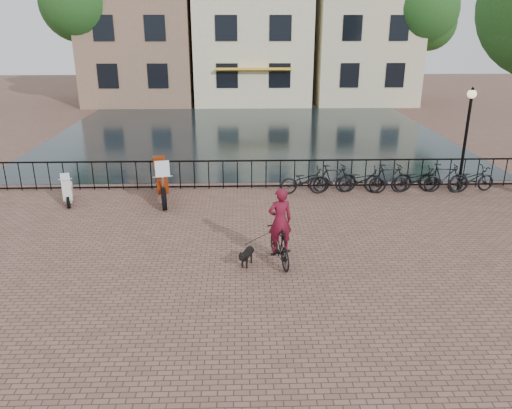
{
  "coord_description": "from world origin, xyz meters",
  "views": [
    {
      "loc": [
        -0.35,
        -8.71,
        5.45
      ],
      "look_at": [
        0.0,
        3.0,
        1.2
      ],
      "focal_mm": 35.0,
      "sensor_mm": 36.0,
      "label": 1
    }
  ],
  "objects_px": {
    "dog": "(247,256)",
    "cyclist": "(280,231)",
    "scooter": "(67,185)",
    "lamp_post": "(468,122)",
    "motorcycle": "(161,177)"
  },
  "relations": [
    {
      "from": "cyclist",
      "to": "scooter",
      "type": "height_order",
      "value": "cyclist"
    },
    {
      "from": "motorcycle",
      "to": "cyclist",
      "type": "bearing_deg",
      "value": -65.15
    },
    {
      "from": "cyclist",
      "to": "dog",
      "type": "xyz_separation_m",
      "value": [
        -0.79,
        -0.11,
        -0.6
      ]
    },
    {
      "from": "scooter",
      "to": "dog",
      "type": "bearing_deg",
      "value": -55.1
    },
    {
      "from": "lamp_post",
      "to": "motorcycle",
      "type": "height_order",
      "value": "lamp_post"
    },
    {
      "from": "cyclist",
      "to": "motorcycle",
      "type": "distance_m",
      "value": 5.79
    },
    {
      "from": "motorcycle",
      "to": "scooter",
      "type": "xyz_separation_m",
      "value": [
        -2.98,
        -0.13,
        -0.22
      ]
    },
    {
      "from": "lamp_post",
      "to": "cyclist",
      "type": "distance_m",
      "value": 8.74
    },
    {
      "from": "cyclist",
      "to": "dog",
      "type": "relative_size",
      "value": 2.96
    },
    {
      "from": "lamp_post",
      "to": "scooter",
      "type": "distance_m",
      "value": 13.29
    },
    {
      "from": "cyclist",
      "to": "dog",
      "type": "height_order",
      "value": "cyclist"
    },
    {
      "from": "cyclist",
      "to": "motorcycle",
      "type": "relative_size",
      "value": 0.95
    },
    {
      "from": "dog",
      "to": "scooter",
      "type": "relative_size",
      "value": 0.56
    },
    {
      "from": "dog",
      "to": "cyclist",
      "type": "bearing_deg",
      "value": 29.11
    },
    {
      "from": "lamp_post",
      "to": "dog",
      "type": "relative_size",
      "value": 4.61
    }
  ]
}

